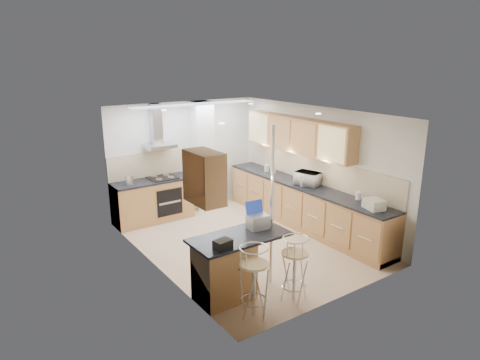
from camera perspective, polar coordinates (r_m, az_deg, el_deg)
ground at (r=8.32m, az=0.63°, el=-8.35°), size 4.80×4.80×0.00m
room_shell at (r=8.29m, az=1.00°, el=2.83°), size 3.64×4.84×2.51m
right_counter at (r=9.04m, az=8.44°, el=-3.35°), size 0.63×4.40×0.92m
back_counter at (r=9.45m, az=-11.53°, el=-2.65°), size 1.70×0.63×0.92m
peninsula at (r=6.47m, az=-0.07°, el=-11.23°), size 1.47×0.72×0.94m
microwave at (r=8.82m, az=9.05°, el=0.18°), size 0.45×0.56×0.27m
laptop at (r=6.50m, az=2.43°, el=-5.57°), size 0.33×0.26×0.21m
bag at (r=5.85m, az=-2.30°, el=-8.57°), size 0.25×0.20×0.13m
bar_stool_near at (r=5.95m, az=1.83°, el=-13.38°), size 0.51×0.51×1.03m
bar_stool_end at (r=6.35m, az=7.27°, el=-11.69°), size 0.57×0.57×0.99m
jar_a at (r=9.67m, az=4.40°, el=1.44°), size 0.13×0.13×0.17m
jar_b at (r=9.81m, az=3.60°, el=1.60°), size 0.14×0.14×0.15m
jar_c at (r=8.77m, az=8.43°, el=-0.12°), size 0.16×0.16×0.20m
jar_d at (r=8.16m, az=15.51°, el=-2.03°), size 0.13×0.13×0.14m
bread_bin at (r=7.71m, az=17.44°, el=-3.08°), size 0.34×0.39×0.18m
kettle at (r=9.02m, az=-14.57°, el=-0.04°), size 0.16×0.16×0.19m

